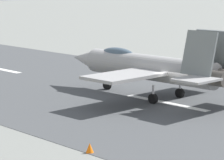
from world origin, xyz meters
TOP-DOWN VIEW (x-y plane):
  - ground_plane at (0.00, 0.00)m, footprint 400.00×400.00m
  - runway_strip at (-0.02, 0.00)m, footprint 240.00×26.00m
  - fighter_jet at (3.49, -0.63)m, footprint 16.94×13.76m
  - marker_cone_near at (-4.99, 12.79)m, footprint 0.44×0.44m

SIDE VIEW (x-z plane):
  - ground_plane at x=0.00m, z-range 0.00..0.00m
  - runway_strip at x=-0.02m, z-range 0.00..0.02m
  - marker_cone_near at x=-4.99m, z-range 0.00..0.55m
  - fighter_jet at x=3.49m, z-range -0.36..5.31m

